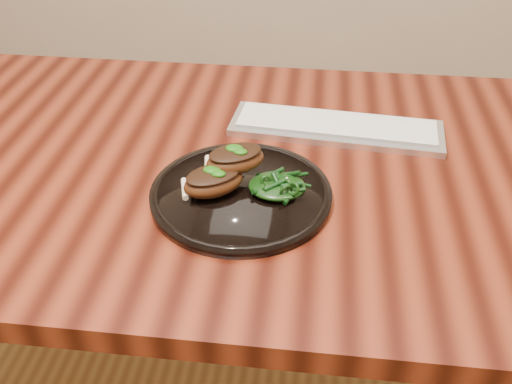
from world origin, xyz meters
The scene contains 7 objects.
desk centered at (0.00, 0.00, 0.67)m, with size 1.60×0.80×0.75m.
plate centered at (0.00, -0.11, 0.76)m, with size 0.29×0.29×0.02m.
lamb_chop_front centered at (-0.04, -0.12, 0.79)m, with size 0.12×0.11×0.04m.
lamb_chop_back centered at (-0.01, -0.08, 0.81)m, with size 0.11×0.10×0.04m.
herb_smear centered at (-0.04, -0.05, 0.77)m, with size 0.07×0.04×0.00m, color #0D4407.
greens_heap centered at (0.06, -0.11, 0.78)m, with size 0.09×0.08×0.03m.
keyboard centered at (0.15, 0.12, 0.76)m, with size 0.41×0.15×0.02m.
Camera 1 is at (0.11, -0.83, 1.29)m, focal length 40.00 mm.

